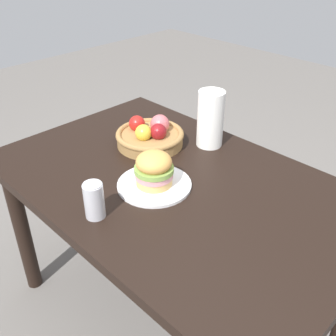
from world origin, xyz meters
TOP-DOWN VIEW (x-y plane):
  - ground_plane at (0.00, 0.00)m, footprint 8.00×8.00m
  - dining_table at (0.00, 0.00)m, footprint 1.40×0.90m
  - plate at (-0.02, -0.08)m, footprint 0.27×0.27m
  - sandwich at (-0.02, -0.08)m, footprint 0.14×0.14m
  - soda_can at (-0.04, -0.33)m, footprint 0.07×0.07m
  - fruit_basket at (-0.27, 0.12)m, footprint 0.29×0.29m
  - paper_towel_roll at (-0.09, 0.30)m, footprint 0.11×0.11m

SIDE VIEW (x-z plane):
  - ground_plane at x=0.00m, z-range 0.00..0.00m
  - dining_table at x=0.00m, z-range 0.27..1.02m
  - plate at x=-0.02m, z-range 0.75..0.76m
  - fruit_basket at x=-0.27m, z-range 0.73..0.85m
  - soda_can at x=-0.04m, z-range 0.75..0.88m
  - sandwich at x=-0.02m, z-range 0.76..0.89m
  - paper_towel_roll at x=-0.09m, z-range 0.75..0.99m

